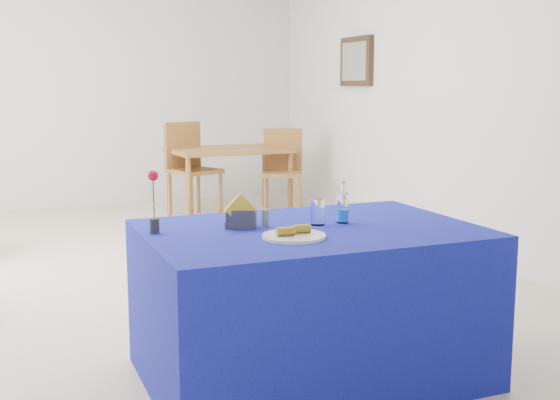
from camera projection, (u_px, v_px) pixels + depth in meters
The scene contains 16 objects.
floor at pixel (167, 277), 5.36m from camera, with size 7.00×7.00×0.00m, color beige.
room_shell at pixel (161, 43), 5.08m from camera, with size 7.00×7.00×7.00m.
picture_frame at pixel (356, 61), 7.47m from camera, with size 0.06×0.64×0.52m, color black.
picture_art at pixel (354, 61), 7.46m from camera, with size 0.02×0.52×0.40m, color #998C66.
plate at pixel (294, 236), 3.18m from camera, with size 0.29×0.29×0.01m, color silver.
drinking_glass at pixel (318, 212), 3.47m from camera, with size 0.07×0.07×0.13m, color white.
salt_shaker at pixel (254, 217), 3.45m from camera, with size 0.03×0.03×0.09m, color gray.
pepper_shaker at pixel (265, 218), 3.43m from camera, with size 0.03×0.03×0.09m, color slate.
blue_table at pixel (310, 302), 3.48m from camera, with size 1.60×1.10×0.76m.
water_bottle at pixel (343, 209), 3.52m from camera, with size 0.06×0.06×0.21m.
napkin_holder at pixel (240, 218), 3.39m from camera, with size 0.16×0.11×0.17m.
rose_vase at pixel (154, 203), 3.26m from camera, with size 0.05×0.05×0.30m.
oak_table at pixel (229, 155), 7.89m from camera, with size 1.34×0.91×0.76m.
chair_bg_left at pixel (189, 163), 7.75m from camera, with size 0.61×0.61×1.05m.
chair_bg_right at pixel (283, 166), 7.85m from camera, with size 0.57×0.57×0.97m.
banana_pieces at pixel (294, 230), 3.18m from camera, with size 0.18×0.08×0.04m.
Camera 1 is at (-1.16, -5.13, 1.44)m, focal length 45.00 mm.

